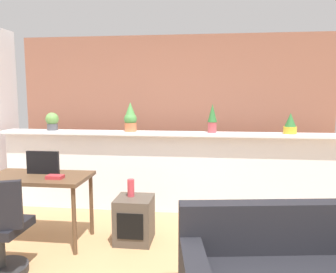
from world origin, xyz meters
The scene contains 12 objects.
divider_wall centered at (0.00, 2.00, 0.54)m, with size 4.70×0.16×1.08m, color white.
plant_shelf centered at (0.00, 1.96, 1.10)m, with size 4.70×0.31×0.04m, color white.
brick_wall_behind centered at (0.00, 2.60, 1.25)m, with size 4.70×0.10×2.50m, color #935B47.
potted_plant_0 centered at (-1.67, 1.98, 1.25)m, with size 0.18×0.18×0.25m.
potted_plant_1 centered at (-0.53, 1.97, 1.30)m, with size 0.17×0.17×0.40m.
potted_plant_2 centered at (0.58, 1.96, 1.32)m, with size 0.12×0.12×0.38m.
potted_plant_3 centered at (1.59, 1.97, 1.24)m, with size 0.17×0.17×0.27m.
desk centered at (-1.30, 0.85, 0.67)m, with size 1.10×0.60×0.75m.
tv_monitor centered at (-1.28, 0.93, 0.88)m, with size 0.37×0.04×0.26m, color black.
side_cube_shelf centered at (-0.26, 0.97, 0.25)m, with size 0.40×0.41×0.50m.
vase_on_shelf centered at (-0.31, 1.02, 0.60)m, with size 0.08×0.08×0.19m, color #CC3D47.
book_on_desk centered at (-1.05, 0.75, 0.77)m, with size 0.17×0.11×0.04m, color #B22D33.
Camera 1 is at (0.54, -2.51, 1.64)m, focal length 35.83 mm.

